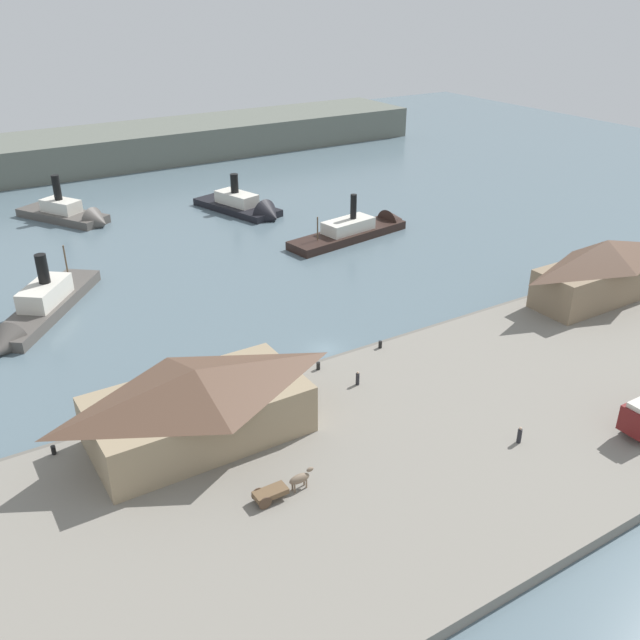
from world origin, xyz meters
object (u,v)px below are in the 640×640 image
object	(u,v)px
ferry_approaching_west	(248,208)
ferry_moored_west	(362,229)
pedestrian_at_waters_edge	(358,379)
pedestrian_walking_east	(519,435)
ferry_moored_east	(37,312)
ferry_shed_west_terminal	(602,270)
mooring_post_east	(380,344)
ferry_mid_harbor	(72,215)
mooring_post_center_east	(54,450)
horse_cart	(281,488)
mooring_post_center_west	(318,366)
ferry_shed_central_terminal	(198,403)

from	to	relation	value
ferry_approaching_west	ferry_moored_west	bearing A→B (deg)	-61.80
pedestrian_at_waters_edge	pedestrian_walking_east	xyz separation A→B (m)	(7.24, -17.04, 0.05)
pedestrian_at_waters_edge	ferry_moored_east	size ratio (longest dim) A/B	0.07
ferry_shed_west_terminal	mooring_post_east	distance (m)	34.88
pedestrian_at_waters_edge	pedestrian_walking_east	size ratio (longest dim) A/B	0.94
ferry_moored_east	ferry_mid_harbor	bearing A→B (deg)	70.00
ferry_shed_west_terminal	mooring_post_center_east	world-z (taller)	ferry_shed_west_terminal
ferry_shed_west_terminal	pedestrian_at_waters_edge	distance (m)	41.71
pedestrian_at_waters_edge	ferry_approaching_west	xyz separation A→B (m)	(19.18, 65.62, -0.82)
pedestrian_at_waters_edge	ferry_approaching_west	size ratio (longest dim) A/B	0.08
ferry_moored_west	ferry_shed_west_terminal	bearing A→B (deg)	-76.18
ferry_shed_west_terminal	pedestrian_at_waters_edge	xyz separation A→B (m)	(-41.53, -0.90, -3.71)
ferry_moored_west	ferry_mid_harbor	world-z (taller)	ferry_mid_harbor
pedestrian_walking_east	ferry_approaching_west	world-z (taller)	ferry_approaching_west
ferry_shed_west_terminal	ferry_moored_west	world-z (taller)	ferry_shed_west_terminal
mooring_post_east	ferry_moored_west	world-z (taller)	ferry_moored_west
ferry_mid_harbor	ferry_approaching_west	bearing A→B (deg)	-23.46
pedestrian_walking_east	ferry_moored_west	size ratio (longest dim) A/B	0.07
pedestrian_walking_east	ferry_mid_harbor	bearing A→B (deg)	101.01
ferry_mid_harbor	mooring_post_east	bearing A→B (deg)	-75.75
horse_cart	pedestrian_walking_east	world-z (taller)	horse_cart
ferry_moored_west	horse_cart	bearing A→B (deg)	-130.58
mooring_post_center_west	ferry_moored_west	distance (m)	50.59
pedestrian_walking_east	ferry_approaching_west	distance (m)	83.52
ferry_approaching_west	ferry_mid_harbor	bearing A→B (deg)	156.54
horse_cart	ferry_approaching_west	xyz separation A→B (m)	(35.28, 77.23, -0.98)
ferry_mid_harbor	ferry_shed_central_terminal	bearing A→B (deg)	-95.22
ferry_shed_central_terminal	pedestrian_at_waters_edge	world-z (taller)	ferry_shed_central_terminal
ferry_moored_west	ferry_mid_harbor	distance (m)	55.33
ferry_shed_central_terminal	mooring_post_center_east	size ratio (longest dim) A/B	23.30
mooring_post_center_east	ferry_approaching_west	xyz separation A→B (m)	(50.74, 60.65, -0.50)
mooring_post_center_east	ferry_approaching_west	bearing A→B (deg)	50.09
mooring_post_east	mooring_post_center_east	distance (m)	38.77
ferry_shed_west_terminal	ferry_moored_east	xyz separation A→B (m)	(-67.87, 37.03, -4.26)
mooring_post_east	ferry_shed_west_terminal	bearing A→B (deg)	-7.69
ferry_shed_west_terminal	pedestrian_walking_east	bearing A→B (deg)	-152.39
mooring_post_center_west	ferry_moored_east	distance (m)	40.87
pedestrian_at_waters_edge	ferry_moored_east	xyz separation A→B (m)	(-26.34, 37.92, -0.55)
ferry_shed_west_terminal	ferry_moored_west	bearing A→B (deg)	103.82
ferry_shed_central_terminal	pedestrian_at_waters_edge	bearing A→B (deg)	-0.77
horse_cart	ferry_shed_central_terminal	bearing A→B (deg)	101.92
ferry_shed_central_terminal	mooring_post_center_west	world-z (taller)	ferry_shed_central_terminal
horse_cart	mooring_post_east	distance (m)	28.94
horse_cart	ferry_moored_west	size ratio (longest dim) A/B	0.22
horse_cart	mooring_post_east	bearing A→B (deg)	36.35
ferry_moored_west	ferry_moored_east	bearing A→B (deg)	-174.50
mooring_post_center_west	ferry_approaching_west	xyz separation A→B (m)	(21.13, 60.50, -0.50)
ferry_shed_central_terminal	ferry_shed_west_terminal	xyz separation A→B (m)	(60.14, 0.65, 0.61)
ferry_moored_east	ferry_shed_west_terminal	bearing A→B (deg)	-28.61
ferry_moored_east	ferry_approaching_west	world-z (taller)	ferry_moored_east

